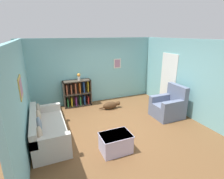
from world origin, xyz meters
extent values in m
plane|color=brown|center=(0.00, 0.00, 0.00)|extent=(14.00, 14.00, 0.00)
cube|color=#7AB7BC|center=(0.00, 2.25, 1.30)|extent=(5.60, 0.10, 2.60)
cube|color=silver|center=(1.00, 2.19, 1.55)|extent=(0.32, 0.02, 0.40)
cube|color=#A37089|center=(1.00, 2.18, 1.55)|extent=(0.24, 0.01, 0.32)
cube|color=#7AB7BC|center=(-2.55, 0.00, 1.30)|extent=(0.10, 5.00, 2.60)
cube|color=gold|center=(-2.49, -0.40, 1.65)|extent=(0.02, 0.56, 0.48)
cube|color=#A37089|center=(-2.48, -0.40, 1.65)|extent=(0.01, 0.44, 0.36)
cube|color=#7AB7BC|center=(2.55, 0.00, 1.30)|extent=(0.10, 5.00, 2.60)
cube|color=white|center=(2.49, 0.70, 1.02)|extent=(0.02, 0.84, 2.05)
sphere|color=tan|center=(2.46, 0.35, 1.00)|extent=(0.05, 0.05, 0.05)
cube|color=beige|center=(-2.02, -0.03, 0.22)|extent=(0.85, 2.03, 0.43)
cube|color=beige|center=(-2.36, -0.03, 0.61)|extent=(0.16, 2.03, 0.35)
cube|color=beige|center=(-2.02, -0.96, 0.54)|extent=(0.85, 0.16, 0.21)
cube|color=beige|center=(-2.02, 0.90, 0.54)|extent=(0.85, 0.16, 0.21)
ellipsoid|color=tan|center=(-2.24, -0.74, 0.62)|extent=(0.14, 0.37, 0.37)
ellipsoid|color=slate|center=(-2.24, -0.27, 0.62)|extent=(0.14, 0.38, 0.38)
ellipsoid|color=tan|center=(-2.24, 0.21, 0.61)|extent=(0.14, 0.36, 0.36)
ellipsoid|color=gray|center=(-2.24, 0.68, 0.63)|extent=(0.14, 0.38, 0.38)
cube|color=#42382D|center=(-1.31, 2.01, 0.52)|extent=(0.04, 0.35, 1.04)
cube|color=#42382D|center=(-0.28, 2.01, 0.52)|extent=(0.04, 0.35, 1.04)
cube|color=#42382D|center=(-0.80, 2.17, 0.52)|extent=(1.06, 0.02, 1.04)
cube|color=#42382D|center=(-0.80, 2.01, 0.02)|extent=(1.06, 0.35, 0.04)
cube|color=#42382D|center=(-0.80, 2.01, 0.52)|extent=(1.06, 0.35, 0.04)
cube|color=#42382D|center=(-0.80, 2.01, 1.02)|extent=(1.06, 0.35, 0.04)
cube|color=#287A3D|center=(-1.20, 2.00, 0.19)|extent=(0.03, 0.26, 0.34)
cube|color=brown|center=(-1.21, 2.00, 0.72)|extent=(0.04, 0.26, 0.37)
cube|color=gold|center=(-1.05, 2.00, 0.20)|extent=(0.04, 0.26, 0.36)
cube|color=brown|center=(-1.04, 2.00, 0.72)|extent=(0.04, 0.26, 0.37)
cube|color=#7A2D84|center=(-0.88, 2.00, 0.20)|extent=(0.04, 0.26, 0.36)
cube|color=brown|center=(-0.87, 2.00, 0.75)|extent=(0.05, 0.26, 0.42)
cube|color=#287A3D|center=(-0.72, 2.00, 0.20)|extent=(0.04, 0.26, 0.37)
cube|color=orange|center=(-0.71, 2.00, 0.74)|extent=(0.03, 0.26, 0.40)
cube|color=#234C9E|center=(-0.55, 2.00, 0.20)|extent=(0.03, 0.26, 0.37)
cube|color=#234C9E|center=(-0.55, 2.00, 0.76)|extent=(0.03, 0.26, 0.44)
cube|color=#B22823|center=(-0.39, 2.00, 0.18)|extent=(0.04, 0.26, 0.32)
cube|color=gold|center=(-0.38, 2.00, 0.76)|extent=(0.03, 0.26, 0.44)
cube|color=slate|center=(1.82, -0.16, 0.24)|extent=(0.95, 0.84, 0.48)
cube|color=slate|center=(2.20, -0.16, 0.79)|extent=(0.18, 0.84, 0.62)
cube|color=slate|center=(1.82, -0.49, 0.59)|extent=(0.95, 0.18, 0.22)
cube|color=slate|center=(1.82, 0.17, 0.59)|extent=(0.95, 0.18, 0.22)
cube|color=#BCB2D1|center=(-0.58, -1.19, 0.23)|extent=(0.72, 0.50, 0.47)
cube|color=silver|center=(-0.58, -1.19, 0.45)|extent=(0.74, 0.53, 0.03)
ellipsoid|color=#472D19|center=(0.26, 1.20, 0.14)|extent=(0.58, 0.26, 0.28)
sphere|color=#472D19|center=(0.59, 1.20, 0.18)|extent=(0.17, 0.17, 0.17)
ellipsoid|color=#472D19|center=(-0.08, 1.24, 0.07)|extent=(0.20, 0.05, 0.05)
cylinder|color=silver|center=(-0.70, 2.01, 1.11)|extent=(0.10, 0.10, 0.15)
sphere|color=orange|center=(-0.70, 2.01, 1.24)|extent=(0.13, 0.13, 0.13)
camera|label=1|loc=(-2.07, -4.49, 2.76)|focal=28.00mm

